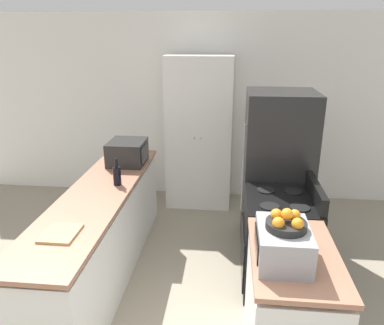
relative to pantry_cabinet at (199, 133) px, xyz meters
The scene contains 11 objects.
wall_back 0.43m from the pantry_cabinet, 84.26° to the left, with size 7.00×0.06×2.60m.
counter_left 2.08m from the pantry_cabinet, 114.22° to the right, with size 0.60×2.73×0.90m.
counter_right 2.89m from the pantry_cabinet, 71.78° to the right, with size 0.60×0.99×0.90m.
pantry_cabinet is the anchor object (origin of this frame).
stove 2.09m from the pantry_cabinet, 63.33° to the right, with size 0.66×0.74×1.06m.
refrigerator 1.41m from the pantry_cabinet, 47.96° to the right, with size 0.74×0.70×1.76m.
microwave 1.23m from the pantry_cabinet, 127.39° to the right, with size 0.41×0.45×0.26m.
wine_bottle 1.76m from the pantry_cabinet, 112.56° to the right, with size 0.08×0.08×0.27m.
toaster_oven 2.89m from the pantry_cabinet, 74.34° to the right, with size 0.34×0.45×0.24m.
fruit_bowl 2.90m from the pantry_cabinet, 74.20° to the right, with size 0.26×0.26×0.14m.
cutting_board 2.74m from the pantry_cabinet, 107.38° to the right, with size 0.25×0.29×0.02m.
Camera 1 is at (0.38, -1.67, 2.32)m, focal length 35.00 mm.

